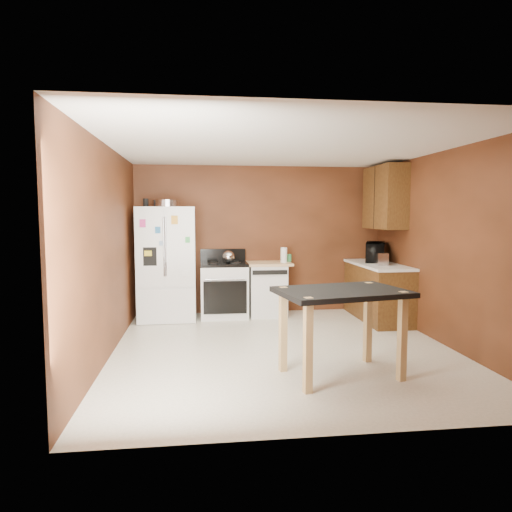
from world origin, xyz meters
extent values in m
plane|color=white|center=(0.00, 0.00, 0.00)|extent=(4.50, 4.50, 0.00)
plane|color=white|center=(0.00, 0.00, 2.50)|extent=(4.50, 4.50, 0.00)
plane|color=brown|center=(0.00, 2.25, 1.25)|extent=(4.20, 0.00, 4.20)
plane|color=brown|center=(0.00, -2.25, 1.25)|extent=(4.20, 0.00, 4.20)
plane|color=brown|center=(-2.10, 0.00, 1.25)|extent=(0.00, 4.50, 4.50)
plane|color=brown|center=(2.10, 0.00, 1.25)|extent=(0.00, 4.50, 4.50)
cylinder|color=silver|center=(-1.54, 1.86, 1.85)|extent=(0.44, 0.44, 0.11)
cylinder|color=black|center=(-1.86, 1.80, 1.86)|extent=(0.09, 0.09, 0.13)
sphere|color=silver|center=(-0.57, 1.82, 1.00)|extent=(0.20, 0.20, 0.20)
cylinder|color=white|center=(0.35, 1.87, 1.01)|extent=(0.13, 0.13, 0.25)
cylinder|color=#41AB63|center=(0.45, 2.04, 0.95)|extent=(0.14, 0.14, 0.12)
cube|color=silver|center=(1.77, 1.25, 1.00)|extent=(0.19, 0.28, 0.19)
imported|color=black|center=(1.84, 1.69, 1.05)|extent=(0.55, 0.64, 0.30)
cube|color=white|center=(-1.55, 1.88, 0.90)|extent=(0.90, 0.75, 1.80)
cube|color=white|center=(-1.78, 1.49, 1.18)|extent=(0.43, 0.02, 1.20)
cube|color=white|center=(-1.32, 1.49, 1.18)|extent=(0.43, 0.02, 1.20)
cube|color=white|center=(-1.55, 1.49, 0.28)|extent=(0.88, 0.02, 0.54)
cube|color=black|center=(-1.78, 1.48, 1.05)|extent=(0.20, 0.01, 0.28)
cylinder|color=silver|center=(-1.56, 1.46, 1.20)|extent=(0.02, 0.02, 0.90)
cylinder|color=silver|center=(-1.54, 1.46, 1.20)|extent=(0.02, 0.02, 0.90)
cube|color=#E13590|center=(-1.87, 1.46, 1.55)|extent=(0.09, 0.00, 0.12)
cube|color=#2B75BA|center=(-1.65, 1.46, 1.45)|extent=(0.08, 0.00, 0.10)
cube|color=yellow|center=(-1.40, 1.46, 1.60)|extent=(0.10, 0.00, 0.13)
cube|color=#46C55D|center=(-1.21, 1.46, 1.30)|extent=(0.07, 0.00, 0.09)
cube|color=yellow|center=(-1.80, 1.46, 1.10)|extent=(0.11, 0.00, 0.08)
cube|color=white|center=(-1.25, 1.46, 0.80)|extent=(0.09, 0.00, 0.10)
cube|color=#8BA9D1|center=(-1.60, 1.46, 1.25)|extent=(0.07, 0.00, 0.07)
cube|color=white|center=(-0.64, 1.93, 0.42)|extent=(0.76, 0.65, 0.85)
cube|color=black|center=(-0.64, 1.93, 0.88)|extent=(0.76, 0.65, 0.05)
cube|color=black|center=(-0.64, 2.21, 1.00)|extent=(0.76, 0.06, 0.20)
cube|color=black|center=(-0.64, 1.59, 0.38)|extent=(0.68, 0.02, 0.52)
cylinder|color=silver|center=(-0.64, 1.58, 0.67)|extent=(0.62, 0.02, 0.02)
cylinder|color=black|center=(-0.82, 2.08, 0.91)|extent=(0.17, 0.17, 0.02)
cylinder|color=black|center=(-0.46, 2.08, 0.91)|extent=(0.17, 0.17, 0.02)
cylinder|color=black|center=(-0.82, 1.77, 0.91)|extent=(0.17, 0.17, 0.02)
cylinder|color=black|center=(-0.46, 1.77, 0.91)|extent=(0.17, 0.17, 0.02)
cube|color=white|center=(0.08, 1.95, 0.42)|extent=(0.60, 0.60, 0.85)
cube|color=black|center=(0.08, 1.64, 0.76)|extent=(0.56, 0.02, 0.07)
cube|color=tan|center=(0.08, 1.95, 0.87)|extent=(0.78, 0.62, 0.04)
cube|color=brown|center=(1.80, 1.45, 0.43)|extent=(0.60, 1.55, 0.86)
cube|color=white|center=(1.80, 1.45, 0.88)|extent=(0.63, 1.58, 0.04)
cube|color=brown|center=(1.93, 1.55, 1.95)|extent=(0.35, 1.05, 1.00)
cube|color=black|center=(1.75, 1.55, 1.95)|extent=(0.01, 0.01, 1.00)
cube|color=black|center=(0.42, -0.99, 0.89)|extent=(1.42, 1.08, 0.05)
cube|color=tan|center=(-0.15, -0.77, 0.46)|extent=(0.09, 0.09, 0.92)
cube|color=tan|center=(0.87, -0.57, 0.46)|extent=(0.09, 0.09, 0.92)
cube|color=tan|center=(-0.03, -1.40, 0.46)|extent=(0.09, 0.09, 0.92)
cube|color=tan|center=(0.99, -1.20, 0.46)|extent=(0.09, 0.09, 0.92)
camera|label=1|loc=(-1.02, -5.49, 1.69)|focal=32.00mm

